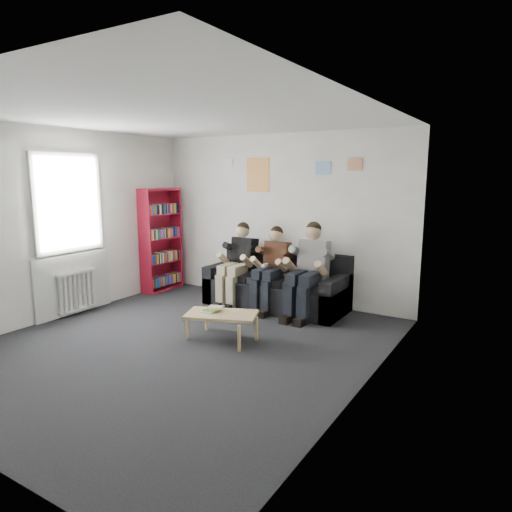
{
  "coord_description": "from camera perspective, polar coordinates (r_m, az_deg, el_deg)",
  "views": [
    {
      "loc": [
        3.53,
        -4.02,
        2.06
      ],
      "look_at": [
        0.29,
        1.3,
        0.94
      ],
      "focal_mm": 32.0,
      "sensor_mm": 36.0,
      "label": 1
    }
  ],
  "objects": [
    {
      "name": "sofa",
      "position": [
        7.17,
        2.62,
        -3.96
      ],
      "size": [
        2.2,
        0.9,
        0.85
      ],
      "color": "black",
      "rests_on": "ground"
    },
    {
      "name": "radiator",
      "position": [
        7.28,
        -21.43,
        -4.09
      ],
      "size": [
        0.1,
        0.64,
        0.6
      ],
      "color": "white",
      "rests_on": "ground"
    },
    {
      "name": "room_shell",
      "position": [
        5.4,
        -9.85,
        2.51
      ],
      "size": [
        5.0,
        5.0,
        5.0
      ],
      "color": "black",
      "rests_on": "ground"
    },
    {
      "name": "window",
      "position": [
        7.21,
        -22.13,
        1.23
      ],
      "size": [
        0.05,
        1.3,
        2.36
      ],
      "color": "white",
      "rests_on": "room_shell"
    },
    {
      "name": "person_right",
      "position": [
        6.64,
        6.44,
        -1.84
      ],
      "size": [
        0.43,
        0.92,
        1.38
      ],
      "rotation": [
        0.0,
        0.0,
        0.04
      ],
      "color": "white",
      "rests_on": "sofa"
    },
    {
      "name": "game_cases",
      "position": [
        5.82,
        -5.5,
        -6.63
      ],
      "size": [
        0.24,
        0.22,
        0.06
      ],
      "rotation": [
        0.0,
        0.0,
        0.07
      ],
      "color": "silver",
      "rests_on": "coffee_table"
    },
    {
      "name": "poster_sign",
      "position": [
        7.93,
        -3.54,
        11.56
      ],
      "size": [
        0.2,
        0.01,
        0.14
      ],
      "primitive_type": "cube",
      "color": "white",
      "rests_on": "room_shell"
    },
    {
      "name": "poster_large",
      "position": [
        7.6,
        0.25,
        10.13
      ],
      "size": [
        0.42,
        0.01,
        0.55
      ],
      "primitive_type": "cube",
      "color": "#F2C555",
      "rests_on": "room_shell"
    },
    {
      "name": "person_left",
      "position": [
        7.24,
        -2.37,
        -1.01
      ],
      "size": [
        0.39,
        0.84,
        1.3
      ],
      "rotation": [
        0.0,
        0.0,
        -0.05
      ],
      "color": "black",
      "rests_on": "sofa"
    },
    {
      "name": "poster_pink",
      "position": [
        6.9,
        12.29,
        11.14
      ],
      "size": [
        0.22,
        0.01,
        0.18
      ],
      "primitive_type": "cube",
      "color": "#B43876",
      "rests_on": "room_shell"
    },
    {
      "name": "person_middle",
      "position": [
        6.93,
        1.85,
        -1.6
      ],
      "size": [
        0.38,
        0.81,
        1.28
      ],
      "rotation": [
        0.0,
        0.0,
        0.11
      ],
      "color": "#4C2519",
      "rests_on": "sofa"
    },
    {
      "name": "bookshelf",
      "position": [
        8.28,
        -11.76,
        2.0
      ],
      "size": [
        0.27,
        0.82,
        1.82
      ],
      "rotation": [
        0.0,
        0.0,
        -0.01
      ],
      "color": "maroon",
      "rests_on": "ground"
    },
    {
      "name": "poster_blue",
      "position": [
        7.08,
        8.39,
        10.83
      ],
      "size": [
        0.25,
        0.01,
        0.2
      ],
      "primitive_type": "cube",
      "color": "#469CEE",
      "rests_on": "room_shell"
    },
    {
      "name": "coffee_table",
      "position": [
        5.76,
        -4.33,
        -7.54
      ],
      "size": [
        0.87,
        0.48,
        0.35
      ],
      "rotation": [
        0.0,
        0.0,
        0.37
      ],
      "color": "tan",
      "rests_on": "ground"
    }
  ]
}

